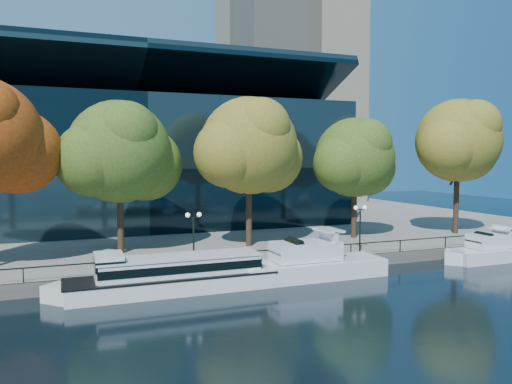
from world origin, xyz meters
name	(u,v)px	position (x,y,z in m)	size (l,w,h in m)	color
ground	(254,288)	(0.00, 0.00, 0.00)	(160.00, 160.00, 0.00)	black
promenade	(160,220)	(0.00, 36.38, 0.50)	(90.00, 67.08, 1.00)	slate
railing	(239,253)	(0.00, 3.25, 1.94)	(88.20, 0.08, 0.99)	black
convention_building	(134,163)	(-4.00, 31.79, 8.51)	(50.00, 24.57, 21.43)	black
office_tower	(287,31)	(28.00, 55.00, 33.02)	(22.50, 22.50, 65.90)	gray
tour_boat	(167,274)	(-5.91, 1.10, 1.26)	(15.57, 3.47, 2.95)	silver
cruiser_near	(306,263)	(4.71, 1.10, 1.15)	(12.79, 3.29, 3.71)	silver
cruiser_far	(490,250)	(22.78, 0.83, 0.98)	(9.50, 2.63, 3.10)	silver
tree_2	(121,154)	(-7.71, 11.29, 9.50)	(10.90, 8.94, 13.05)	black
tree_3	(251,148)	(3.82, 10.63, 10.09)	(11.19, 9.18, 13.76)	black
tree_4	(356,159)	(15.51, 11.20, 9.02)	(10.10, 8.28, 12.24)	black
tree_5	(460,142)	(27.37, 9.62, 10.81)	(11.09, 9.09, 14.44)	black
lamp_1	(194,226)	(-3.20, 4.50, 3.98)	(1.26, 0.36, 4.03)	black
lamp_2	(360,218)	(11.68, 4.50, 3.98)	(1.26, 0.36, 4.03)	black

